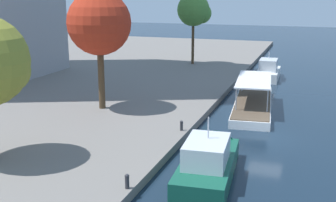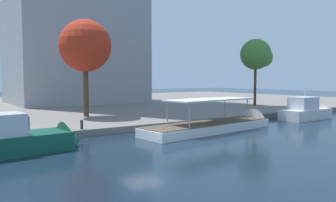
# 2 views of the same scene
# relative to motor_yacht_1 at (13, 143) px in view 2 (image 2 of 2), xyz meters

# --- Properties ---
(ground_plane) EXTENTS (220.00, 220.00, 0.00)m
(ground_plane) POSITION_rel_motor_yacht_1_xyz_m (7.62, -2.51, -0.66)
(ground_plane) COLOR #142333
(dock_promenade) EXTENTS (120.00, 55.00, 0.58)m
(dock_promenade) POSITION_rel_motor_yacht_1_xyz_m (7.62, 30.51, -0.37)
(dock_promenade) COLOR slate
(dock_promenade) RESTS_ON ground_plane
(motor_yacht_1) EXTENTS (9.00, 3.52, 4.79)m
(motor_yacht_1) POSITION_rel_motor_yacht_1_xyz_m (0.00, 0.00, 0.00)
(motor_yacht_1) COLOR #14513D
(motor_yacht_1) RESTS_ON ground_plane
(tour_boat_2) EXTENTS (14.74, 4.55, 4.15)m
(tour_boat_2) POSITION_rel_motor_yacht_1_xyz_m (16.91, -0.21, -0.36)
(tour_boat_2) COLOR white
(tour_boat_2) RESTS_ON ground_plane
(motor_yacht_3) EXTENTS (7.72, 2.71, 4.32)m
(motor_yacht_3) POSITION_rel_motor_yacht_1_xyz_m (30.97, -0.07, 0.01)
(motor_yacht_3) COLOR silver
(motor_yacht_3) RESTS_ON ground_plane
(mooring_bollard_1) EXTENTS (0.24, 0.24, 0.77)m
(mooring_bollard_1) POSITION_rel_motor_yacht_1_xyz_m (5.67, 3.52, 0.33)
(mooring_bollard_1) COLOR #2D2D33
(mooring_bollard_1) RESTS_ON dock_promenade
(tree_0) EXTENTS (4.47, 4.71, 9.79)m
(tree_0) POSITION_rel_motor_yacht_1_xyz_m (35.02, 10.85, 7.34)
(tree_0) COLOR #4C3823
(tree_0) RESTS_ON dock_promenade
(tree_2) EXTENTS (5.46, 5.46, 10.17)m
(tree_2) POSITION_rel_motor_yacht_1_xyz_m (9.19, 11.99, 7.46)
(tree_2) COLOR #4C3823
(tree_2) RESTS_ON dock_promenade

